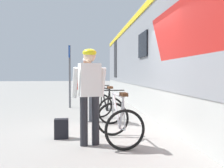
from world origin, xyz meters
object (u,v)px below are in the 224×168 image
(backpack_on_platform, at_px, (61,129))
(bicycle_near_black, at_px, (106,106))
(train_car, at_px, (197,52))
(cyclist_far_in_white, at_px, (90,88))
(bicycle_far_silver, at_px, (118,122))
(platform_sign_post, at_px, (70,66))
(cyclist_near_in_red, at_px, (87,83))

(backpack_on_platform, bearing_deg, bicycle_near_black, 56.25)
(train_car, xyz_separation_m, cyclist_far_in_white, (-3.33, -2.60, -0.91))
(bicycle_far_silver, bearing_deg, cyclist_far_in_white, -168.91)
(bicycle_near_black, bearing_deg, train_car, 6.69)
(cyclist_far_in_white, distance_m, backpack_on_platform, 1.15)
(backpack_on_platform, relative_size, platform_sign_post, 0.17)
(cyclist_near_in_red, height_order, bicycle_far_silver, cyclist_near_in_red)
(cyclist_near_in_red, bearing_deg, bicycle_far_silver, -75.56)
(train_car, distance_m, platform_sign_post, 4.66)
(train_car, relative_size, platform_sign_post, 9.10)
(bicycle_near_black, xyz_separation_m, bicycle_far_silver, (0.04, -2.16, 0.00))
(cyclist_near_in_red, xyz_separation_m, backpack_on_platform, (-0.55, -1.72, -0.85))
(bicycle_near_black, distance_m, bicycle_far_silver, 2.16)
(train_car, distance_m, bicycle_near_black, 3.25)
(bicycle_near_black, bearing_deg, cyclist_near_in_red, -176.73)
(train_car, bearing_deg, bicycle_far_silver, -138.18)
(bicycle_far_silver, bearing_deg, bicycle_near_black, 91.09)
(backpack_on_platform, bearing_deg, train_car, 25.65)
(cyclist_far_in_white, distance_m, bicycle_near_black, 2.41)
(cyclist_near_in_red, xyz_separation_m, bicycle_near_black, (0.51, 0.03, -0.65))
(cyclist_near_in_red, relative_size, cyclist_far_in_white, 1.00)
(cyclist_far_in_white, relative_size, bicycle_near_black, 1.49)
(platform_sign_post, bearing_deg, train_car, -31.28)
(train_car, bearing_deg, platform_sign_post, 148.72)
(cyclist_near_in_red, relative_size, backpack_on_platform, 4.40)
(cyclist_near_in_red, height_order, platform_sign_post, platform_sign_post)
(train_car, height_order, cyclist_far_in_white, train_car)
(cyclist_far_in_white, relative_size, bicycle_far_silver, 1.56)
(train_car, xyz_separation_m, cyclist_near_in_red, (-3.33, -0.36, -0.91))
(backpack_on_platform, bearing_deg, platform_sign_post, 88.60)
(cyclist_far_in_white, height_order, bicycle_near_black, cyclist_far_in_white)
(cyclist_near_in_red, distance_m, backpack_on_platform, 2.00)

